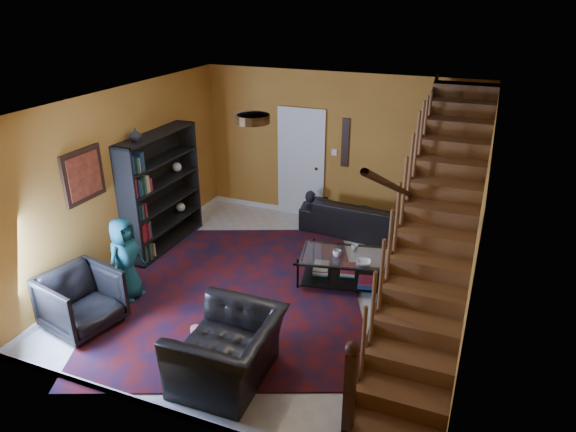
% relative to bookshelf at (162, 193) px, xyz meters
% --- Properties ---
extents(floor, '(5.50, 5.50, 0.00)m').
position_rel_bookshelf_xyz_m(floor, '(2.40, -0.60, -0.96)').
color(floor, beige).
rests_on(floor, ground).
extents(room, '(5.50, 5.50, 5.50)m').
position_rel_bookshelf_xyz_m(room, '(1.07, 0.73, -0.91)').
color(room, '#BE7E2A').
rests_on(room, ground).
extents(staircase, '(0.95, 5.02, 3.18)m').
position_rel_bookshelf_xyz_m(staircase, '(4.53, -0.60, 0.43)').
color(staircase, brown).
rests_on(staircase, floor).
extents(bookshelf, '(0.35, 1.80, 2.00)m').
position_rel_bookshelf_xyz_m(bookshelf, '(0.00, 0.00, 0.00)').
color(bookshelf, black).
rests_on(bookshelf, floor).
extents(door, '(0.82, 0.05, 2.05)m').
position_rel_bookshelf_xyz_m(door, '(1.70, 2.12, 0.06)').
color(door, silver).
rests_on(door, floor).
extents(framed_picture, '(0.04, 0.74, 0.74)m').
position_rel_bookshelf_xyz_m(framed_picture, '(-0.17, -1.50, 0.79)').
color(framed_picture, maroon).
rests_on(framed_picture, room).
extents(wall_hanging, '(0.14, 0.03, 0.90)m').
position_rel_bookshelf_xyz_m(wall_hanging, '(2.55, 2.13, 0.59)').
color(wall_hanging, black).
rests_on(wall_hanging, room).
extents(ceiling_fixture, '(0.40, 0.40, 0.10)m').
position_rel_bookshelf_xyz_m(ceiling_fixture, '(2.40, -1.40, 1.78)').
color(ceiling_fixture, '#3F2814').
rests_on(ceiling_fixture, room).
extents(rug, '(4.99, 5.28, 0.02)m').
position_rel_bookshelf_xyz_m(rug, '(1.77, -0.96, -0.95)').
color(rug, '#4F0F0E').
rests_on(rug, floor).
extents(sofa, '(2.22, 1.01, 0.63)m').
position_rel_bookshelf_xyz_m(sofa, '(3.06, 1.70, -0.65)').
color(sofa, black).
rests_on(sofa, floor).
extents(armchair_left, '(1.04, 1.02, 0.80)m').
position_rel_bookshelf_xyz_m(armchair_left, '(0.35, -2.43, -0.57)').
color(armchair_left, black).
rests_on(armchair_left, floor).
extents(armchair_right, '(1.08, 1.23, 0.78)m').
position_rel_bookshelf_xyz_m(armchair_right, '(2.60, -2.61, -0.57)').
color(armchair_right, black).
rests_on(armchair_right, floor).
extents(person_adult_a, '(0.44, 0.32, 1.13)m').
position_rel_bookshelf_xyz_m(person_adult_a, '(2.03, 1.75, -0.85)').
color(person_adult_a, black).
rests_on(person_adult_a, sofa).
extents(person_adult_b, '(0.69, 0.55, 1.40)m').
position_rel_bookshelf_xyz_m(person_adult_b, '(3.90, 1.75, -0.71)').
color(person_adult_b, black).
rests_on(person_adult_b, sofa).
extents(person_child, '(0.45, 0.64, 1.24)m').
position_rel_bookshelf_xyz_m(person_child, '(0.45, -1.62, -0.34)').
color(person_child, '#174F59').
rests_on(person_child, armchair_left).
extents(coffee_table, '(1.47, 1.04, 0.51)m').
position_rel_bookshelf_xyz_m(coffee_table, '(3.28, -0.14, -0.67)').
color(coffee_table, black).
rests_on(coffee_table, floor).
extents(cup_a, '(0.16, 0.16, 0.10)m').
position_rel_bookshelf_xyz_m(cup_a, '(3.15, -0.23, -0.41)').
color(cup_a, '#999999').
rests_on(cup_a, coffee_table).
extents(cup_b, '(0.13, 0.13, 0.10)m').
position_rel_bookshelf_xyz_m(cup_b, '(3.34, 0.04, -0.41)').
color(cup_b, '#999999').
rests_on(cup_b, coffee_table).
extents(bowl, '(0.25, 0.25, 0.05)m').
position_rel_bookshelf_xyz_m(bowl, '(3.57, -0.31, -0.43)').
color(bowl, '#999999').
rests_on(bowl, coffee_table).
extents(vase, '(0.18, 0.18, 0.19)m').
position_rel_bookshelf_xyz_m(vase, '(-0.00, -0.50, 1.13)').
color(vase, '#999999').
rests_on(vase, bookshelf).
extents(popcorn_bucket, '(0.15, 0.15, 0.15)m').
position_rel_bookshelf_xyz_m(popcorn_bucket, '(1.86, -2.11, -0.87)').
color(popcorn_bucket, red).
rests_on(popcorn_bucket, rug).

